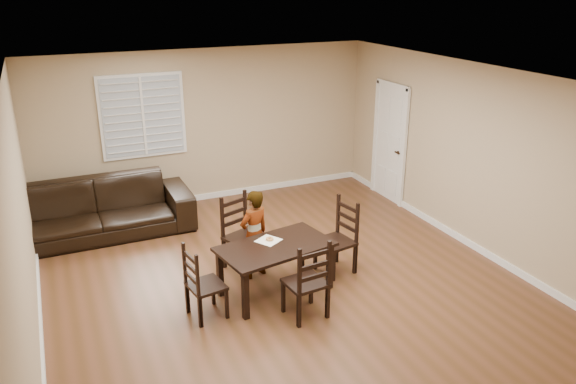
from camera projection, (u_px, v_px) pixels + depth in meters
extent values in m
plane|color=brown|center=(288.00, 287.00, 7.36)|extent=(7.00, 7.00, 0.00)
cube|color=tan|center=(207.00, 126.00, 9.87)|extent=(6.00, 0.04, 2.70)
cube|color=tan|center=(493.00, 353.00, 3.89)|extent=(6.00, 0.04, 2.70)
cube|color=tan|center=(20.00, 232.00, 5.74)|extent=(0.04, 7.00, 2.70)
cube|color=tan|center=(479.00, 160.00, 8.02)|extent=(0.04, 7.00, 2.70)
cube|color=white|center=(288.00, 80.00, 6.40)|extent=(6.00, 7.00, 0.04)
cube|color=white|center=(143.00, 116.00, 9.30)|extent=(1.40, 0.08, 1.40)
cube|color=white|center=(390.00, 144.00, 10.00)|extent=(0.06, 0.94, 2.05)
cylinder|color=#332114|center=(398.00, 153.00, 9.76)|extent=(0.06, 0.06, 0.02)
cube|color=white|center=(211.00, 196.00, 10.32)|extent=(6.00, 0.03, 0.10)
cube|color=white|center=(42.00, 339.00, 6.21)|extent=(0.03, 7.00, 0.10)
cube|color=white|center=(468.00, 243.00, 8.48)|extent=(0.03, 7.00, 0.10)
cube|color=black|center=(275.00, 247.00, 7.02)|extent=(1.53, 1.03, 0.04)
cube|color=black|center=(245.00, 295.00, 6.56)|extent=(0.08, 0.08, 0.62)
cube|color=black|center=(330.00, 267.00, 7.22)|extent=(0.08, 0.08, 0.62)
cube|color=black|center=(220.00, 273.00, 7.05)|extent=(0.08, 0.08, 0.62)
cube|color=black|center=(301.00, 248.00, 7.71)|extent=(0.08, 0.08, 0.62)
cube|color=black|center=(244.00, 238.00, 7.70)|extent=(0.60, 0.58, 0.04)
cube|color=black|center=(234.00, 229.00, 7.81)|extent=(0.45, 0.21, 1.05)
cube|color=black|center=(242.00, 263.00, 7.53)|extent=(0.05, 0.05, 0.43)
cube|color=black|center=(264.00, 253.00, 7.80)|extent=(0.05, 0.05, 0.43)
cube|color=black|center=(224.00, 254.00, 7.78)|extent=(0.05, 0.05, 0.43)
cube|color=black|center=(247.00, 244.00, 8.05)|extent=(0.05, 0.05, 0.43)
cube|color=black|center=(305.00, 283.00, 6.59)|extent=(0.50, 0.47, 0.04)
cube|color=black|center=(314.00, 285.00, 6.41)|extent=(0.46, 0.09, 1.01)
cube|color=black|center=(311.00, 288.00, 6.91)|extent=(0.04, 0.04, 0.41)
cube|color=black|center=(283.00, 297.00, 6.73)|extent=(0.04, 0.04, 0.41)
cube|color=black|center=(327.00, 302.00, 6.62)|extent=(0.04, 0.04, 0.41)
cube|color=black|center=(299.00, 311.00, 6.44)|extent=(0.04, 0.04, 0.41)
cube|color=black|center=(206.00, 286.00, 6.59)|extent=(0.45, 0.48, 0.04)
cube|color=black|center=(192.00, 285.00, 6.48)|extent=(0.10, 0.42, 0.93)
cube|color=black|center=(227.00, 304.00, 6.61)|extent=(0.04, 0.04, 0.38)
cube|color=black|center=(213.00, 291.00, 6.90)|extent=(0.04, 0.04, 0.38)
cube|color=black|center=(201.00, 313.00, 6.44)|extent=(0.04, 0.04, 0.38)
cube|color=black|center=(188.00, 298.00, 6.73)|extent=(0.04, 0.04, 0.38)
cube|color=black|center=(335.00, 242.00, 7.60)|extent=(0.51, 0.53, 0.04)
cube|color=black|center=(347.00, 234.00, 7.68)|extent=(0.12, 0.46, 1.03)
cube|color=black|center=(315.00, 255.00, 7.74)|extent=(0.05, 0.05, 0.42)
cube|color=black|center=(333.00, 267.00, 7.43)|extent=(0.05, 0.05, 0.42)
cube|color=black|center=(336.00, 248.00, 7.94)|extent=(0.05, 0.05, 0.42)
cube|color=black|center=(355.00, 259.00, 7.63)|extent=(0.05, 0.05, 0.42)
imported|color=gray|center=(254.00, 234.00, 7.43)|extent=(0.52, 0.42, 1.23)
cube|color=#EDE7CC|center=(268.00, 240.00, 7.13)|extent=(0.36, 0.36, 0.00)
torus|color=#B1763F|center=(270.00, 239.00, 7.14)|extent=(0.10, 0.10, 0.03)
torus|color=white|center=(270.00, 238.00, 7.13)|extent=(0.09, 0.09, 0.02)
imported|color=black|center=(97.00, 209.00, 8.72)|extent=(2.90, 1.13, 0.85)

